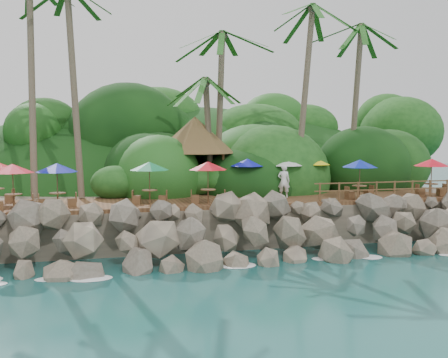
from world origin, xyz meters
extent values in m
plane|color=#19514F|center=(0.00, 0.00, 0.00)|extent=(140.00, 140.00, 0.00)
cube|color=gray|center=(0.00, 16.00, 1.05)|extent=(32.00, 25.20, 2.10)
ellipsoid|color=#143811|center=(0.00, 23.50, 0.00)|extent=(44.80, 28.00, 15.40)
cube|color=brown|center=(0.00, 6.00, 2.20)|extent=(26.00, 5.00, 0.20)
ellipsoid|color=white|center=(-9.00, 0.30, 0.03)|extent=(1.20, 0.80, 0.06)
ellipsoid|color=white|center=(-6.00, 0.30, 0.03)|extent=(1.20, 0.80, 0.06)
ellipsoid|color=white|center=(-3.00, 0.30, 0.03)|extent=(1.20, 0.80, 0.06)
ellipsoid|color=white|center=(0.00, 0.30, 0.03)|extent=(1.20, 0.80, 0.06)
ellipsoid|color=white|center=(3.00, 0.30, 0.03)|extent=(1.20, 0.80, 0.06)
ellipsoid|color=white|center=(6.00, 0.30, 0.03)|extent=(1.20, 0.80, 0.06)
ellipsoid|color=white|center=(9.00, 0.30, 0.03)|extent=(1.20, 0.80, 0.06)
cylinder|color=brown|center=(-7.82, 8.79, 8.16)|extent=(1.02, 1.73, 11.67)
cylinder|color=brown|center=(-10.05, 9.08, 8.53)|extent=(0.57, 2.98, 12.26)
cylinder|color=brown|center=(0.58, 9.33, 7.08)|extent=(0.72, 0.87, 9.57)
ellipsoid|color=#23601E|center=(0.58, 9.33, 11.86)|extent=(6.00, 6.00, 2.40)
cylinder|color=brown|center=(-0.18, 8.96, 5.69)|extent=(0.99, 0.96, 6.79)
ellipsoid|color=#23601E|center=(-0.18, 8.96, 9.09)|extent=(6.00, 6.00, 2.40)
cylinder|color=brown|center=(5.61, 8.28, 8.02)|extent=(1.85, 1.53, 11.37)
ellipsoid|color=#23601E|center=(5.61, 8.28, 13.74)|extent=(6.00, 6.00, 2.40)
cylinder|color=brown|center=(9.40, 9.03, 7.47)|extent=(0.70, 1.16, 10.34)
ellipsoid|color=#23601E|center=(9.40, 9.03, 12.64)|extent=(6.00, 6.00, 2.40)
cylinder|color=brown|center=(-2.30, 8.16, 3.50)|extent=(0.16, 0.16, 2.40)
cylinder|color=brown|center=(0.50, 8.16, 3.50)|extent=(0.16, 0.16, 2.40)
cylinder|color=brown|center=(-2.30, 10.96, 3.50)|extent=(0.16, 0.16, 2.40)
cylinder|color=brown|center=(0.50, 10.96, 3.50)|extent=(0.16, 0.16, 2.40)
cone|color=brown|center=(-0.90, 9.56, 5.80)|extent=(4.98, 4.98, 2.20)
cylinder|color=brown|center=(-4.16, 4.92, 2.65)|extent=(0.08, 0.08, 0.70)
cylinder|color=brown|center=(-4.16, 4.92, 3.01)|extent=(0.79, 0.79, 0.05)
cylinder|color=brown|center=(-4.16, 4.92, 3.34)|extent=(0.05, 0.05, 2.08)
cone|color=#0C6F3B|center=(-4.16, 4.92, 4.23)|extent=(1.98, 1.98, 0.42)
cube|color=brown|center=(-4.80, 5.08, 2.52)|extent=(0.48, 0.48, 0.43)
cube|color=brown|center=(-3.51, 4.77, 2.52)|extent=(0.48, 0.48, 0.43)
cylinder|color=brown|center=(-1.23, 4.47, 2.65)|extent=(0.08, 0.08, 0.70)
cylinder|color=brown|center=(-1.23, 4.47, 3.01)|extent=(0.79, 0.79, 0.05)
cylinder|color=brown|center=(-1.23, 4.47, 3.34)|extent=(0.05, 0.05, 2.08)
cone|color=red|center=(-1.23, 4.47, 4.23)|extent=(1.98, 1.98, 0.42)
cube|color=brown|center=(-1.88, 4.59, 2.52)|extent=(0.46, 0.46, 0.43)
cube|color=brown|center=(-0.58, 4.34, 2.52)|extent=(0.46, 0.46, 0.43)
cube|color=brown|center=(-11.15, 7.47, 2.52)|extent=(0.46, 0.46, 0.43)
cylinder|color=brown|center=(3.97, 6.94, 2.65)|extent=(0.08, 0.08, 0.70)
cylinder|color=brown|center=(3.97, 6.94, 3.01)|extent=(0.79, 0.79, 0.05)
cylinder|color=brown|center=(3.97, 6.94, 3.34)|extent=(0.05, 0.05, 2.08)
cone|color=silver|center=(3.97, 6.94, 4.23)|extent=(1.98, 1.98, 0.42)
cube|color=brown|center=(3.32, 7.05, 2.52)|extent=(0.46, 0.46, 0.43)
cube|color=brown|center=(4.62, 6.83, 2.52)|extent=(0.46, 0.46, 0.43)
cylinder|color=brown|center=(11.80, 4.41, 2.65)|extent=(0.08, 0.08, 0.70)
cylinder|color=brown|center=(11.80, 4.41, 3.01)|extent=(0.79, 0.79, 0.05)
cylinder|color=brown|center=(11.80, 4.41, 3.34)|extent=(0.05, 0.05, 2.08)
cone|color=red|center=(11.80, 4.41, 4.23)|extent=(1.98, 1.98, 0.42)
cube|color=brown|center=(11.14, 4.45, 2.52)|extent=(0.42, 0.42, 0.43)
cube|color=brown|center=(12.46, 4.37, 2.52)|extent=(0.42, 0.42, 0.43)
cylinder|color=brown|center=(1.64, 7.05, 2.65)|extent=(0.08, 0.08, 0.70)
cylinder|color=brown|center=(1.64, 7.05, 3.01)|extent=(0.79, 0.79, 0.05)
cylinder|color=brown|center=(1.64, 7.05, 3.34)|extent=(0.05, 0.05, 2.08)
cone|color=#0C10A1|center=(1.64, 7.05, 4.23)|extent=(1.98, 1.98, 0.42)
cube|color=brown|center=(1.03, 6.78, 2.52)|extent=(0.52, 0.52, 0.43)
cube|color=brown|center=(2.24, 7.32, 2.52)|extent=(0.52, 0.52, 0.43)
cylinder|color=brown|center=(-10.58, 4.64, 2.65)|extent=(0.08, 0.08, 0.70)
cylinder|color=brown|center=(-10.58, 4.64, 3.01)|extent=(0.79, 0.79, 0.05)
cylinder|color=brown|center=(-10.58, 4.64, 3.34)|extent=(0.05, 0.05, 2.08)
cone|color=red|center=(-10.58, 4.64, 4.23)|extent=(1.98, 1.98, 0.42)
cube|color=brown|center=(-9.93, 4.73, 2.52)|extent=(0.45, 0.45, 0.43)
cylinder|color=brown|center=(-8.60, 4.70, 2.65)|extent=(0.08, 0.08, 0.70)
cylinder|color=brown|center=(-8.60, 4.70, 3.01)|extent=(0.79, 0.79, 0.05)
cylinder|color=brown|center=(-8.60, 4.70, 3.34)|extent=(0.05, 0.05, 2.08)
cone|color=#0B1499|center=(-8.60, 4.70, 4.23)|extent=(1.98, 1.98, 0.42)
cube|color=brown|center=(-9.25, 4.62, 2.52)|extent=(0.44, 0.44, 0.43)
cube|color=brown|center=(-7.94, 4.77, 2.52)|extent=(0.44, 0.44, 0.43)
cylinder|color=brown|center=(5.97, 7.55, 2.65)|extent=(0.08, 0.08, 0.70)
cylinder|color=brown|center=(5.97, 7.55, 3.01)|extent=(0.79, 0.79, 0.05)
cylinder|color=brown|center=(5.97, 7.55, 3.34)|extent=(0.05, 0.05, 2.08)
cone|color=yellow|center=(5.97, 7.55, 4.23)|extent=(1.98, 1.98, 0.42)
cube|color=brown|center=(5.33, 7.39, 2.52)|extent=(0.48, 0.48, 0.43)
cube|color=brown|center=(6.61, 7.70, 2.52)|extent=(0.48, 0.48, 0.43)
cylinder|color=brown|center=(7.28, 4.40, 2.65)|extent=(0.08, 0.08, 0.70)
cylinder|color=brown|center=(7.28, 4.40, 3.01)|extent=(0.79, 0.79, 0.05)
cylinder|color=brown|center=(7.28, 4.40, 3.34)|extent=(0.05, 0.05, 2.08)
cone|color=#0C219D|center=(7.28, 4.40, 4.23)|extent=(1.98, 1.98, 0.42)
cube|color=brown|center=(6.63, 4.27, 2.52)|extent=(0.47, 0.47, 0.43)
cube|color=brown|center=(7.93, 4.53, 2.52)|extent=(0.47, 0.47, 0.43)
cylinder|color=brown|center=(4.59, 3.65, 2.80)|extent=(0.10, 0.10, 1.00)
cylinder|color=brown|center=(5.69, 3.65, 2.80)|extent=(0.10, 0.10, 1.00)
cylinder|color=brown|center=(6.79, 3.65, 2.80)|extent=(0.10, 0.10, 1.00)
cylinder|color=brown|center=(7.89, 3.65, 2.80)|extent=(0.10, 0.10, 1.00)
cylinder|color=brown|center=(8.99, 3.65, 2.80)|extent=(0.10, 0.10, 1.00)
cylinder|color=brown|center=(10.09, 3.65, 2.80)|extent=(0.10, 0.10, 1.00)
cylinder|color=brown|center=(11.19, 3.65, 2.80)|extent=(0.10, 0.10, 1.00)
cylinder|color=brown|center=(12.29, 3.65, 2.80)|extent=(0.10, 0.10, 1.00)
cube|color=brown|center=(8.44, 3.65, 3.25)|extent=(8.30, 0.06, 0.06)
cube|color=brown|center=(8.44, 3.65, 2.85)|extent=(8.30, 0.06, 0.06)
imported|color=white|center=(3.39, 5.81, 3.22)|extent=(0.78, 0.65, 1.84)
camera|label=1|loc=(-7.01, -21.62, 5.81)|focal=42.17mm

